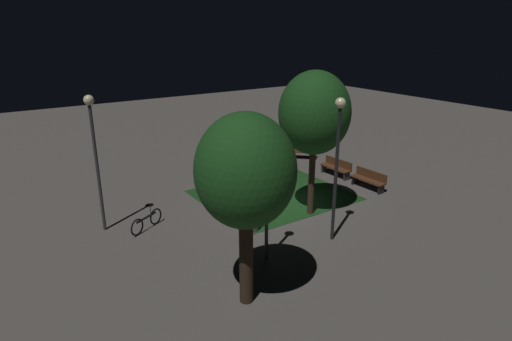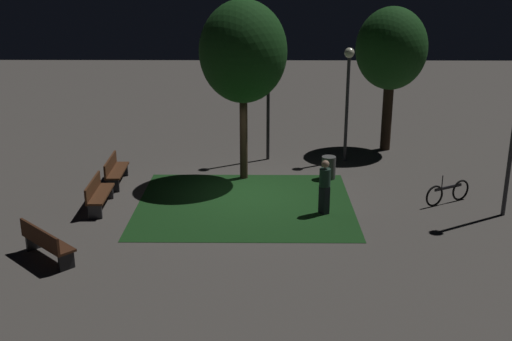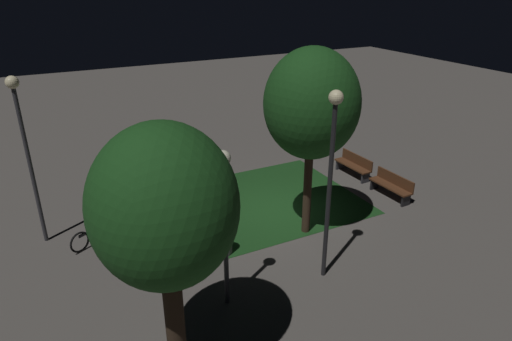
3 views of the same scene
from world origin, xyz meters
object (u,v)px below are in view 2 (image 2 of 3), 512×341
(bench_front_right, at_px, (98,193))
(trash_bin, at_px, (329,168))
(bench_back_row, at_px, (45,242))
(pedestrian, at_px, (325,186))
(tree_near_wall, at_px, (243,52))
(lamp_post_near_wall, at_px, (268,66))
(lamp_post_path_center, at_px, (348,84))
(bicycle, at_px, (448,193))
(bench_path_side, at_px, (115,170))
(tree_left_canopy, at_px, (391,50))

(bench_front_right, height_order, trash_bin, bench_front_right)
(bench_back_row, distance_m, trash_bin, 9.70)
(bench_front_right, xyz_separation_m, trash_bin, (-2.79, 7.05, -0.09))
(trash_bin, xyz_separation_m, pedestrian, (3.14, -0.45, 0.46))
(tree_near_wall, height_order, lamp_post_near_wall, tree_near_wall)
(lamp_post_path_center, distance_m, bicycle, 5.61)
(lamp_post_path_center, xyz_separation_m, trash_bin, (2.05, -0.81, -2.45))
(lamp_post_near_wall, bearing_deg, tree_near_wall, -20.79)
(bench_back_row, relative_size, bicycle, 1.06)
(lamp_post_path_center, bearing_deg, pedestrian, -13.62)
(trash_bin, distance_m, bicycle, 4.05)
(bench_front_right, distance_m, tree_near_wall, 6.29)
(lamp_post_near_wall, bearing_deg, pedestrian, 16.30)
(bench_path_side, relative_size, lamp_post_near_wall, 0.35)
(tree_near_wall, relative_size, trash_bin, 7.59)
(bench_front_right, bearing_deg, bench_path_side, 180.00)
(bench_back_row, relative_size, lamp_post_path_center, 0.40)
(bench_path_side, height_order, bicycle, bicycle)
(pedestrian, bearing_deg, bench_path_side, -111.19)
(tree_left_canopy, bearing_deg, lamp_post_path_center, -48.87)
(bench_path_side, bearing_deg, lamp_post_near_wall, 119.13)
(lamp_post_near_wall, relative_size, bicycle, 3.38)
(bicycle, bearing_deg, trash_bin, -124.40)
(tree_left_canopy, bearing_deg, bicycle, 7.32)
(bench_path_side, xyz_separation_m, tree_left_canopy, (-4.18, 9.64, 3.38))
(bench_front_right, bearing_deg, tree_near_wall, 123.96)
(bench_back_row, bearing_deg, lamp_post_path_center, 134.98)
(lamp_post_path_center, bearing_deg, bench_back_row, -45.02)
(tree_left_canopy, bearing_deg, bench_path_side, -66.54)
(pedestrian, bearing_deg, bench_back_row, -66.35)
(bench_front_right, bearing_deg, tree_left_canopy, 123.55)
(tree_left_canopy, bearing_deg, tree_near_wall, -56.77)
(bench_path_side, xyz_separation_m, trash_bin, (-0.58, 7.05, -0.09))
(bicycle, bearing_deg, tree_left_canopy, -172.68)
(lamp_post_path_center, bearing_deg, trash_bin, -21.50)
(lamp_post_near_wall, bearing_deg, bench_front_right, -45.11)
(bench_front_right, distance_m, pedestrian, 6.62)
(tree_near_wall, xyz_separation_m, bicycle, (2.33, 6.19, -3.87))
(bench_back_row, height_order, pedestrian, pedestrian)
(bench_back_row, xyz_separation_m, trash_bin, (-6.21, 7.46, -0.09))
(bench_path_side, distance_m, trash_bin, 7.08)
(bench_front_right, distance_m, trash_bin, 7.58)
(bench_back_row, distance_m, tree_left_canopy, 14.44)
(bench_front_right, xyz_separation_m, lamp_post_path_center, (-4.84, 7.86, 2.36))
(tree_left_canopy, relative_size, pedestrian, 3.38)
(trash_bin, relative_size, bicycle, 0.50)
(trash_bin, bearing_deg, tree_near_wall, -90.91)
(tree_left_canopy, height_order, lamp_post_near_wall, tree_left_canopy)
(tree_left_canopy, xyz_separation_m, pedestrian, (6.74, -3.03, -3.01))
(trash_bin, bearing_deg, lamp_post_near_wall, -137.83)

